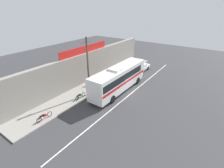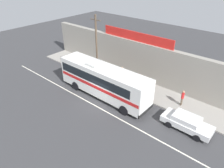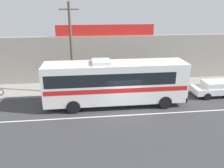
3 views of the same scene
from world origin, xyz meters
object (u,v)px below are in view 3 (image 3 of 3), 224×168
intercity_bus (115,81)px  utility_pole (71,49)px  parked_car (217,88)px  pedestrian_near_shop (132,76)px  pedestrian_far_right (184,74)px  motorcycle_green (56,89)px  pedestrian_by_curb (101,76)px

intercity_bus → utility_pole: utility_pole is taller
parked_car → utility_pole: size_ratio=0.56×
utility_pole → pedestrian_near_shop: size_ratio=4.71×
pedestrian_near_shop → utility_pole: bearing=-165.2°
parked_car → pedestrian_far_right: 3.52m
parked_car → pedestrian_near_shop: pedestrian_near_shop is taller
pedestrian_near_shop → motorcycle_green: bearing=-170.0°
parked_car → pedestrian_by_curb: (-10.08, 3.49, 0.36)m
intercity_bus → utility_pole: bearing=142.3°
intercity_bus → parked_car: (9.35, 0.85, -1.33)m
intercity_bus → parked_car: bearing=5.2°
pedestrian_far_right → pedestrian_near_shop: pedestrian_far_right is taller
pedestrian_far_right → pedestrian_near_shop: size_ratio=1.04×
utility_pole → intercity_bus: bearing=-37.7°
intercity_bus → pedestrian_far_right: intercity_bus is taller
motorcycle_green → pedestrian_near_shop: size_ratio=1.10×
parked_car → pedestrian_near_shop: size_ratio=2.64×
pedestrian_by_curb → utility_pole: bearing=-147.4°
intercity_bus → pedestrian_near_shop: size_ratio=6.67×
utility_pole → pedestrian_by_curb: (2.66, 1.71, -3.13)m
motorcycle_green → pedestrian_near_shop: (7.32, 1.30, 0.55)m
parked_car → pedestrian_near_shop: (-7.06, 3.29, 0.38)m
intercity_bus → pedestrian_near_shop: (2.28, 4.13, -0.95)m
pedestrian_far_right → pedestrian_near_shop: (-5.26, 0.30, -0.05)m
pedestrian_far_right → parked_car: bearing=-58.9°
utility_pole → motorcycle_green: 4.02m
motorcycle_green → pedestrian_by_curb: size_ratio=1.12×
utility_pole → pedestrian_near_shop: bearing=14.8°
pedestrian_by_curb → pedestrian_near_shop: (3.02, -0.20, 0.02)m
parked_car → motorcycle_green: size_ratio=2.39×
motorcycle_green → pedestrian_by_curb: (4.31, 1.50, 0.53)m
intercity_bus → utility_pole: (-3.40, 2.63, 2.16)m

